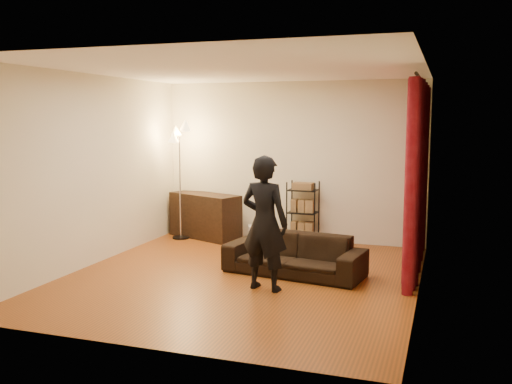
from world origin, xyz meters
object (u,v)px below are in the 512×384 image
(wire_shelf, at_px, (303,212))
(sofa, at_px, (294,254))
(media_cabinet, at_px, (205,216))
(person, at_px, (265,223))
(storage_boxes, at_px, (258,233))
(floor_lamp, at_px, (180,182))

(wire_shelf, bearing_deg, sofa, -78.46)
(media_cabinet, bearing_deg, sofa, -18.55)
(wire_shelf, bearing_deg, person, -85.03)
(storage_boxes, bearing_deg, wire_shelf, 10.56)
(media_cabinet, height_order, storage_boxes, media_cabinet)
(sofa, bearing_deg, wire_shelf, 109.41)
(storage_boxes, bearing_deg, media_cabinet, 178.37)
(person, xyz_separation_m, wire_shelf, (-0.19, 2.70, -0.30))
(media_cabinet, bearing_deg, wire_shelf, 25.99)
(person, bearing_deg, sofa, -92.51)
(media_cabinet, xyz_separation_m, storage_boxes, (0.99, -0.03, -0.25))
(person, height_order, floor_lamp, floor_lamp)
(person, xyz_separation_m, media_cabinet, (-1.93, 2.59, -0.44))
(sofa, bearing_deg, storage_boxes, 130.42)
(person, distance_m, wire_shelf, 2.72)
(person, bearing_deg, wire_shelf, -76.01)
(person, relative_size, floor_lamp, 0.83)
(floor_lamp, bearing_deg, storage_boxes, 7.37)
(person, height_order, storage_boxes, person)
(person, distance_m, storage_boxes, 2.81)
(wire_shelf, bearing_deg, storage_boxes, -168.57)
(wire_shelf, bearing_deg, media_cabinet, -175.50)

